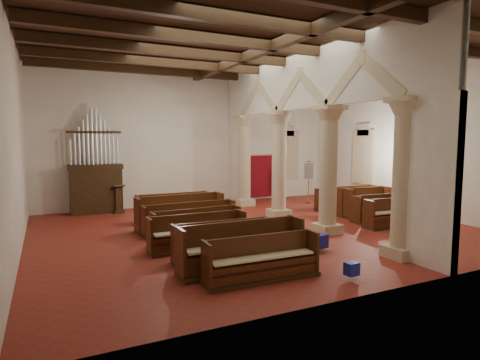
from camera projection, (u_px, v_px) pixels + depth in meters
name	position (u px, v px, depth m)	size (l,w,h in m)	color
floor	(256.00, 229.00, 13.54)	(14.00, 14.00, 0.00)	maroon
ceiling	(257.00, 47.00, 12.92)	(14.00, 14.00, 0.00)	#321B10
wall_back	(195.00, 140.00, 18.60)	(14.00, 0.02, 6.00)	beige
wall_front	(401.00, 141.00, 7.86)	(14.00, 0.02, 6.00)	beige
wall_left	(14.00, 140.00, 10.19)	(0.02, 12.00, 6.00)	beige
wall_right	(408.00, 140.00, 16.27)	(0.02, 12.00, 6.00)	beige
ceiling_beams	(257.00, 52.00, 12.94)	(13.80, 11.80, 0.30)	#372411
arcade	(302.00, 124.00, 13.95)	(0.90, 11.90, 6.00)	beige
window_right_a	(440.00, 161.00, 15.00)	(0.03, 1.00, 2.20)	#2C6350
window_right_b	(364.00, 157.00, 18.58)	(0.03, 1.00, 2.20)	#2C6350
window_back	(287.00, 155.00, 20.83)	(1.00, 0.03, 2.20)	#2C6350
pipe_organ	(96.00, 180.00, 16.37)	(2.10, 0.85, 4.40)	#372411
lectern	(118.00, 201.00, 16.42)	(0.56, 0.58, 1.18)	#31200F
dossal_curtain	(262.00, 176.00, 20.23)	(1.80, 0.07, 2.17)	maroon
processional_banner	(308.00, 188.00, 18.83)	(0.47, 0.60, 2.06)	#372411
hymnal_box_a	(352.00, 269.00, 8.67)	(0.28, 0.23, 0.28)	navy
hymnal_box_b	(320.00, 241.00, 10.85)	(0.37, 0.30, 0.37)	#152797
hymnal_box_c	(237.00, 233.00, 11.96)	(0.28, 0.23, 0.28)	navy
tube_heater_a	(249.00, 274.00, 8.54)	(0.11, 0.11, 1.06)	white
tube_heater_b	(252.00, 252.00, 10.25)	(0.10, 0.10, 0.95)	silver
nave_pew_0	(262.00, 266.00, 8.63)	(2.61, 0.72, 0.96)	#372411
nave_pew_1	(242.00, 254.00, 9.27)	(3.03, 0.76, 1.13)	#372411
nave_pew_2	(223.00, 247.00, 10.12)	(2.61, 0.76, 0.97)	#372411
nave_pew_3	(198.00, 238.00, 11.02)	(2.73, 0.67, 0.99)	#372411
nave_pew_4	(197.00, 230.00, 12.03)	(2.79, 0.80, 0.95)	#372411
nave_pew_5	(190.00, 223.00, 12.96)	(3.07, 0.75, 0.98)	#372411
nave_pew_6	(181.00, 217.00, 13.59)	(3.04, 0.95, 1.14)	#372411
nave_pew_7	(174.00, 212.00, 14.76)	(2.70, 0.71, 1.04)	#372411
aisle_pew_0	(391.00, 218.00, 13.80)	(2.03, 0.79, 0.99)	#372411
aisle_pew_1	(377.00, 213.00, 14.75)	(2.04, 0.74, 0.99)	#372411
aisle_pew_2	(367.00, 207.00, 15.60)	(2.02, 0.84, 1.15)	#372411
aisle_pew_3	(355.00, 205.00, 16.12)	(1.91, 0.78, 1.15)	#372411
aisle_pew_4	(334.00, 203.00, 17.05)	(1.69, 0.72, 0.96)	#372411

